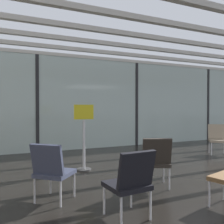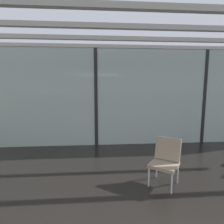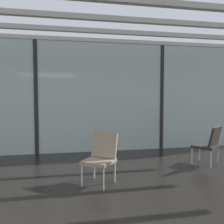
{
  "view_description": "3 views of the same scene",
  "coord_description": "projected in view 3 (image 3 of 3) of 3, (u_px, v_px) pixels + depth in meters",
  "views": [
    {
      "loc": [
        -4.45,
        -2.5,
        1.38
      ],
      "look_at": [
        0.27,
        7.94,
        1.16
      ],
      "focal_mm": 38.68,
      "sensor_mm": 36.0,
      "label": 1
    },
    {
      "loc": [
        0.05,
        -0.57,
        1.86
      ],
      "look_at": [
        0.47,
        4.82,
        1.11
      ],
      "focal_mm": 29.64,
      "sensor_mm": 36.0,
      "label": 2
    },
    {
      "loc": [
        0.67,
        -1.48,
        1.52
      ],
      "look_at": [
        1.92,
        4.63,
        1.13
      ],
      "focal_mm": 39.06,
      "sensor_mm": 36.0,
      "label": 3
    }
  ],
  "objects": [
    {
      "name": "lounge_chair_0",
      "position": [
        209.0,
        143.0,
        5.43
      ],
      "size": [
        0.7,
        0.71,
        0.87
      ],
      "rotation": [
        0.0,
        0.0,
        3.77
      ],
      "color": "#28231E",
      "rests_on": "ground"
    },
    {
      "name": "window_mullion_2",
      "position": [
        161.0,
        97.0,
        7.09
      ],
      "size": [
        0.1,
        0.12,
        3.0
      ],
      "primitive_type": "cube",
      "color": "black",
      "rests_on": "ground"
    },
    {
      "name": "lounge_chair_2",
      "position": [
        101.0,
        155.0,
        4.29
      ],
      "size": [
        0.7,
        0.71,
        0.87
      ],
      "rotation": [
        0.0,
        0.0,
        5.63
      ],
      "color": "#7F705B",
      "rests_on": "ground"
    },
    {
      "name": "window_mullion_1",
      "position": [
        36.0,
        97.0,
        6.4
      ],
      "size": [
        0.1,
        0.12,
        3.0
      ],
      "primitive_type": "cube",
      "color": "black",
      "rests_on": "ground"
    },
    {
      "name": "glass_curtain_wall",
      "position": [
        36.0,
        97.0,
        6.4
      ],
      "size": [
        14.0,
        0.08,
        3.0
      ],
      "primitive_type": "cube",
      "color": "#A3B7B2",
      "rests_on": "ground"
    },
    {
      "name": "parked_airplane",
      "position": [
        20.0,
        90.0,
        12.36
      ],
      "size": [
        13.86,
        3.69,
        3.69
      ],
      "color": "silver",
      "rests_on": "ground"
    }
  ]
}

